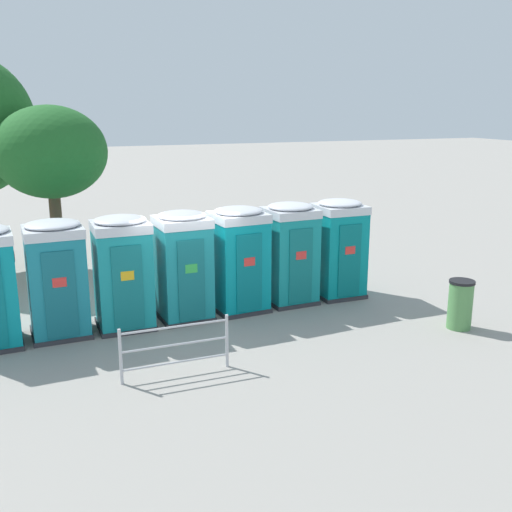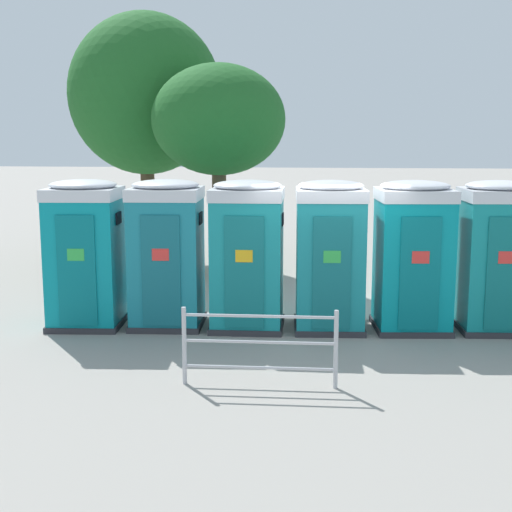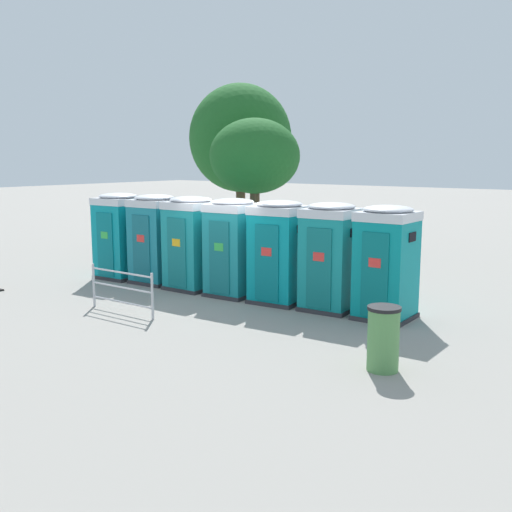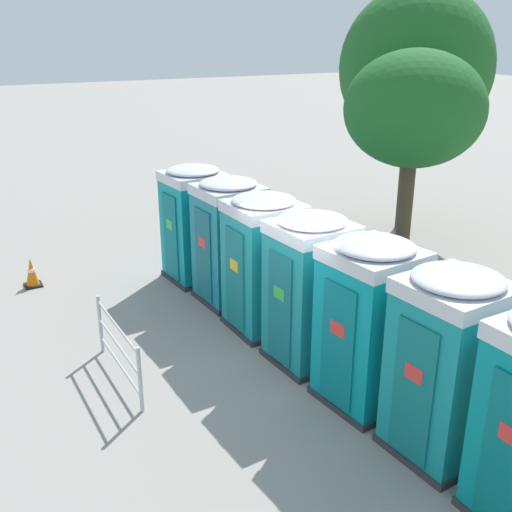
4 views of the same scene
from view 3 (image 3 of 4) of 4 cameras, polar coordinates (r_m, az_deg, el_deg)
ground_plane at (r=15.86m, az=-1.88°, el=-3.64°), size 120.00×120.00×0.00m
portapotty_0 at (r=18.27m, az=-12.87°, el=1.93°), size 1.29×1.27×2.54m
portapotty_1 at (r=17.34m, az=-9.54°, el=1.65°), size 1.28×1.25×2.54m
portapotty_2 at (r=16.36m, az=-6.18°, el=1.27°), size 1.24×1.22×2.54m
portapotty_3 at (r=15.50m, az=-2.24°, el=0.88°), size 1.24×1.26×2.54m
portapotty_4 at (r=14.75m, az=2.18°, el=0.45°), size 1.33×1.30×2.54m
portapotty_5 at (r=14.11m, az=7.10°, el=-0.02°), size 1.26×1.26×2.54m
portapotty_6 at (r=13.52m, az=12.30°, el=-0.57°), size 1.20×1.21×2.54m
street_tree_0 at (r=20.28m, az=-0.12°, el=9.42°), size 3.03×3.03×4.88m
street_tree_1 at (r=23.19m, az=-1.50°, el=11.12°), size 3.89×3.89×6.34m
trash_can at (r=10.37m, az=12.03°, el=-7.68°), size 0.56×0.56×1.11m
event_barrier at (r=14.19m, az=-12.66°, el=-3.06°), size 2.06×0.08×1.05m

